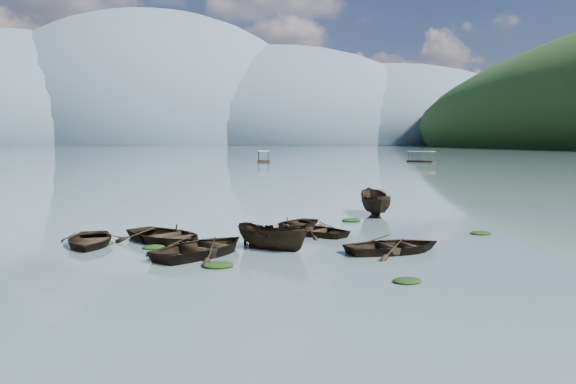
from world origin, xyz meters
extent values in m
plane|color=slate|center=(0.00, 0.00, 0.00)|extent=(2400.00, 2400.00, 0.00)
ellipsoid|color=#475666|center=(-260.00, 900.00, 0.00)|extent=(520.00, 520.00, 280.00)
ellipsoid|color=#475666|center=(-60.00, 900.00, 0.00)|extent=(520.00, 520.00, 340.00)
ellipsoid|color=#475666|center=(140.00, 900.00, 0.00)|extent=(520.00, 520.00, 260.00)
ellipsoid|color=#475666|center=(320.00, 900.00, 0.00)|extent=(520.00, 520.00, 220.00)
imported|color=black|center=(-10.42, 7.51, 0.00)|extent=(3.41, 4.58, 0.91)
imported|color=black|center=(-5.11, 4.29, 0.00)|extent=(6.17, 6.19, 1.06)
imported|color=black|center=(-1.93, 4.99, 0.00)|extent=(3.78, 3.59, 1.47)
imported|color=black|center=(0.81, 8.81, 0.00)|extent=(4.87, 5.06, 0.85)
imported|color=black|center=(3.34, 3.40, 0.00)|extent=(5.02, 3.96, 0.94)
imported|color=black|center=(-6.85, 7.67, 0.00)|extent=(6.00, 6.30, 1.06)
imported|color=black|center=(0.29, 11.31, 0.00)|extent=(4.55, 4.69, 0.79)
imported|color=black|center=(6.62, 15.89, 0.00)|extent=(2.66, 5.12, 1.88)
ellipsoid|color=black|center=(-4.58, 1.79, 0.00)|extent=(1.23, 1.01, 0.27)
ellipsoid|color=black|center=(-7.33, 6.15, 0.00)|extent=(1.05, 0.84, 0.23)
ellipsoid|color=black|center=(1.84, -1.81, 0.00)|extent=(1.05, 0.84, 0.23)
ellipsoid|color=black|center=(0.70, 10.06, 0.00)|extent=(0.95, 0.80, 0.21)
ellipsoid|color=black|center=(9.65, 7.28, 0.00)|extent=(1.13, 0.90, 0.23)
ellipsoid|color=black|center=(-9.79, 7.77, 0.00)|extent=(0.96, 0.77, 0.20)
ellipsoid|color=black|center=(-5.18, 5.54, 0.00)|extent=(0.97, 0.81, 0.20)
ellipsoid|color=black|center=(4.20, 13.15, 0.00)|extent=(1.19, 0.95, 0.26)
camera|label=1|loc=(-5.62, -20.15, 4.94)|focal=35.00mm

